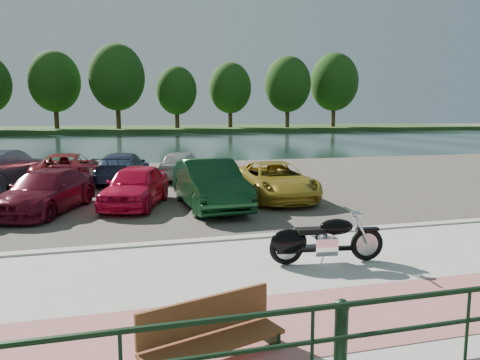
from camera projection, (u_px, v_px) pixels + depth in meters
name	position (u px, v px, depth m)	size (l,w,h in m)	color
ground	(322.00, 264.00, 9.46)	(200.00, 200.00, 0.00)	#595447
promenade	(345.00, 279.00, 8.49)	(60.00, 6.00, 0.10)	#B2AFA7
pink_path	(393.00, 309.00, 7.05)	(60.00, 2.00, 0.01)	#AA6660
kerb	(286.00, 236.00, 11.36)	(60.00, 0.30, 0.14)	#B2AFA7
parking_lot	(211.00, 184.00, 19.96)	(60.00, 18.00, 0.04)	#474139
river	(153.00, 143.00, 47.65)	(120.00, 40.00, 0.00)	#192D2C
far_bank	(137.00, 129.00, 78.16)	(120.00, 24.00, 0.60)	#224016
railing	(469.00, 306.00, 5.52)	(24.04, 0.05, 0.90)	black
bollards	(328.00, 331.00, 5.41)	(10.68, 0.18, 0.81)	black
far_trees	(166.00, 83.00, 72.33)	(70.25, 10.68, 12.52)	#372714
motorcycle	(316.00, 240.00, 9.17)	(2.33, 0.75, 1.05)	black
park_bench	(210.00, 332.00, 5.64)	(1.85, 0.97, 0.72)	brown
car_3	(46.00, 191.00, 14.21)	(1.76, 4.34, 1.26)	maroon
car_4	(136.00, 186.00, 15.05)	(1.57, 3.91, 1.33)	red
car_5	(210.00, 184.00, 14.81)	(1.62, 4.64, 1.53)	#0E3318
car_6	(275.00, 181.00, 16.33)	(2.14, 4.64, 1.29)	gold
car_9	(1.00, 168.00, 18.88)	(1.63, 4.67, 1.54)	slate
car_10	(67.00, 169.00, 19.60)	(2.21, 4.80, 1.33)	maroon
car_11	(123.00, 167.00, 20.27)	(1.81, 4.45, 1.29)	navy
car_12	(181.00, 165.00, 21.17)	(1.57, 3.89, 1.33)	#AFB0AB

